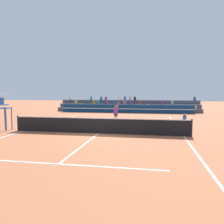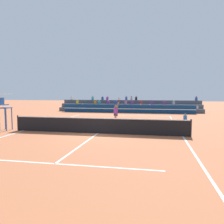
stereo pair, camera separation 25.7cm
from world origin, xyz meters
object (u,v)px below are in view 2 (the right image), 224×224
object	(u,v)px
umpire_chair	(5,107)
tennis_player	(116,114)
tennis_ball	(147,118)
ball_kid_courtside	(185,119)

from	to	relation	value
umpire_chair	tennis_player	bearing A→B (deg)	24.11
tennis_ball	tennis_player	bearing A→B (deg)	-111.58
tennis_ball	umpire_chair	bearing A→B (deg)	-136.91
ball_kid_courtside	tennis_ball	world-z (taller)	ball_kid_courtside
ball_kid_courtside	tennis_player	distance (m)	6.84
ball_kid_courtside	tennis_ball	size ratio (longest dim) A/B	12.43
umpire_chair	tennis_player	distance (m)	8.36
tennis_ball	ball_kid_courtside	bearing A→B (deg)	-34.76
umpire_chair	ball_kid_courtside	world-z (taller)	umpire_chair
umpire_chair	ball_kid_courtside	xyz separation A→B (m)	(13.48, 6.82, -1.39)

